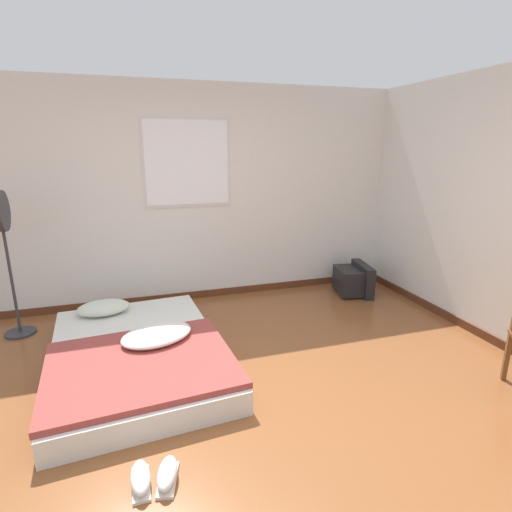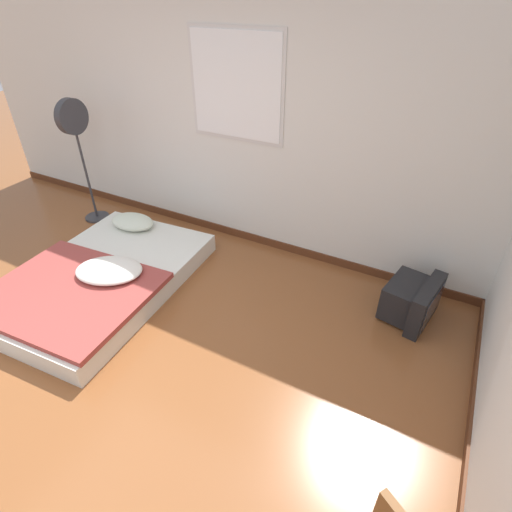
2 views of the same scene
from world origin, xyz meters
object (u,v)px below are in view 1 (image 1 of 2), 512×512
object	(u,v)px
mattress_bed	(137,353)
crt_tv	(354,280)
standing_fan	(3,231)
sneaker_pair	(154,476)

from	to	relation	value
mattress_bed	crt_tv	size ratio (longest dim) A/B	3.77
standing_fan	sneaker_pair	bearing A→B (deg)	-63.09
sneaker_pair	standing_fan	size ratio (longest dim) A/B	0.20
mattress_bed	sneaker_pair	world-z (taller)	mattress_bed
mattress_bed	standing_fan	distance (m)	1.81
mattress_bed	standing_fan	size ratio (longest dim) A/B	1.47
crt_tv	standing_fan	xyz separation A→B (m)	(-3.91, -0.01, 0.90)
mattress_bed	crt_tv	distance (m)	2.95
sneaker_pair	standing_fan	bearing A→B (deg)	116.91
crt_tv	sneaker_pair	world-z (taller)	crt_tv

